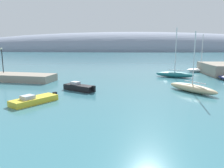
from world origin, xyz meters
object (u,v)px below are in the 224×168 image
Objects in this scene: motorboat_yellow_alongside_breakwater at (34,100)px; motorboat_black_foreground at (79,87)px; sailboat_white_near_shore at (201,70)px; sailboat_sand_end_of_line at (192,88)px; harbor_lamp_post at (2,57)px; sailboat_teal_mid_mooring at (175,74)px.

motorboat_black_foreground is at bearing -173.76° from motorboat_yellow_alongside_breakwater.
sailboat_white_near_shore reaches higher than sailboat_sand_end_of_line.
sailboat_sand_end_of_line reaches higher than motorboat_yellow_alongside_breakwater.
sailboat_sand_end_of_line is 15.75m from motorboat_black_foreground.
harbor_lamp_post is (-40.47, -11.80, 3.53)m from sailboat_white_near_shore.
harbor_lamp_post is at bearing 27.61° from sailboat_white_near_shore.
harbor_lamp_post is (-16.01, 9.66, 3.59)m from motorboat_black_foreground.
sailboat_teal_mid_mooring is 32.90m from harbor_lamp_post.
sailboat_white_near_shore is at bearing -55.75° from sailboat_sand_end_of_line.
sailboat_teal_mid_mooring reaches higher than sailboat_sand_end_of_line.
sailboat_sand_end_of_line is 33.48m from harbor_lamp_post.
motorboat_yellow_alongside_breakwater is at bearing 67.97° from sailboat_teal_mid_mooring.
sailboat_teal_mid_mooring is 2.09× the size of harbor_lamp_post.
motorboat_yellow_alongside_breakwater is 20.92m from harbor_lamp_post.
sailboat_sand_end_of_line reaches higher than motorboat_black_foreground.
sailboat_white_near_shore is 32.55m from motorboat_black_foreground.
motorboat_black_foreground is at bearing -31.10° from harbor_lamp_post.
sailboat_white_near_shore is 1.89× the size of harbor_lamp_post.
harbor_lamp_post is (-32.53, -3.54, 3.45)m from sailboat_teal_mid_mooring.
motorboat_black_foreground is 7.94m from motorboat_yellow_alongside_breakwater.
motorboat_black_foreground is at bearing 61.89° from sailboat_teal_mid_mooring.
sailboat_teal_mid_mooring is at bearing -109.41° from motorboat_black_foreground.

